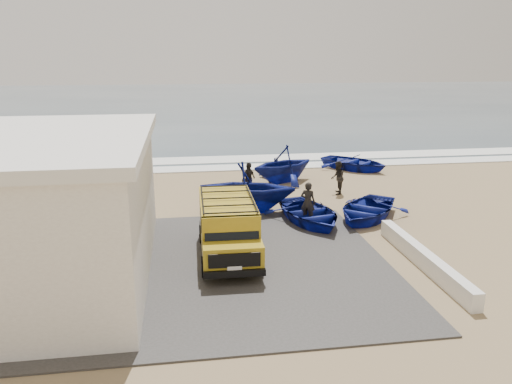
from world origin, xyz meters
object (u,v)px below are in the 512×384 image
boat_mid_left (247,187)px  fisherman_middle (338,178)px  van (228,226)px  boat_far_right (354,162)px  boat_near_left (309,213)px  building (4,210)px  fisherman_back (248,179)px  boat_near_right (366,209)px  parapet (424,259)px  boat_far_left (283,164)px  fisherman_front (308,202)px

boat_mid_left → fisherman_middle: size_ratio=2.54×
van → fisherman_middle: (5.89, 6.80, -0.25)m
van → boat_far_right: 14.52m
boat_mid_left → fisherman_middle: bearing=-50.9°
boat_near_left → building: bearing=-171.4°
boat_mid_left → boat_far_right: size_ratio=1.01×
boat_near_left → fisherman_back: fisherman_back is taller
fisherman_back → building: bearing=179.4°
building → boat_near_right: 13.12m
parapet → fisherman_back: 9.99m
building → boat_far_left: size_ratio=2.57×
boat_near_right → boat_far_right: size_ratio=0.98×
fisherman_middle → boat_mid_left: bearing=-47.8°
boat_far_left → fisherman_back: 3.22m
building → fisherman_front: 10.76m
boat_far_left → fisherman_middle: bearing=10.4°
boat_near_right → boat_mid_left: 5.00m
building → fisherman_front: building is taller
boat_near_left → fisherman_front: fisherman_front is taller
parapet → fisherman_front: 5.45m
van → boat_near_right: van is taller
fisherman_middle → boat_near_left: bearing=-13.3°
boat_mid_left → boat_near_right: bearing=-95.6°
building → boat_mid_left: (7.79, 5.56, -1.10)m
fisherman_middle → boat_far_left: bearing=-124.6°
boat_far_left → parapet: bearing=-16.1°
boat_mid_left → fisherman_front: 2.82m
boat_mid_left → building: bearing=140.5°
boat_far_right → van: bearing=-166.1°
van → boat_near_right: size_ratio=1.16×
boat_mid_left → fisherman_middle: boat_mid_left is taller
boat_near_left → fisherman_back: size_ratio=2.48×
van → boat_near_left: size_ratio=1.15×
fisherman_front → fisherman_back: fisherman_front is taller
parapet → van: 6.30m
boat_far_right → parapet: bearing=-140.7°
boat_far_right → fisherman_back: bearing=173.8°
boat_near_left → boat_far_left: (0.30, 6.70, 0.55)m
building → fisherman_middle: bearing=31.6°
parapet → boat_far_left: bearing=100.9°
van → fisherman_front: size_ratio=2.80×
boat_mid_left → fisherman_back: size_ratio=2.53×
building → fisherman_front: bearing=20.9°
boat_near_left → boat_mid_left: size_ratio=0.98×
boat_near_right → boat_far_left: (-2.12, 6.56, 0.56)m
boat_mid_left → fisherman_front: (2.19, -1.76, -0.25)m
fisherman_middle → boat_near_right: bearing=18.3°
fisherman_back → boat_near_right: bearing=-89.3°
fisherman_front → fisherman_middle: fisherman_front is taller
parapet → van: van is taller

